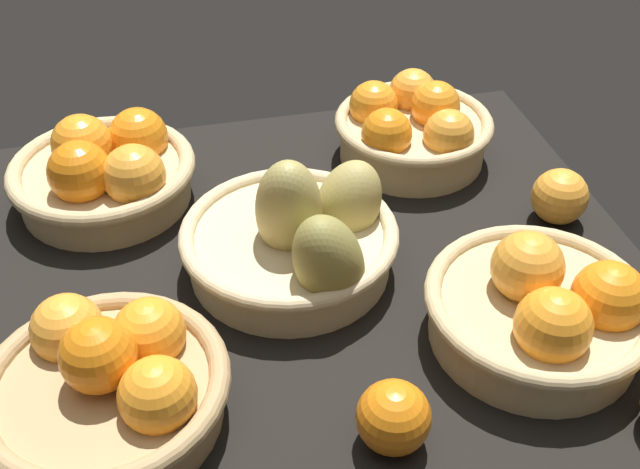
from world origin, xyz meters
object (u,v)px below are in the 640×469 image
object	(u,v)px
basket_near_left	(110,382)
loose_orange_back_gap	(393,417)
basket_center_pears	(301,238)
basket_far_right	(412,128)
basket_near_right	(543,309)
loose_orange_side_gap	(560,197)
basket_far_left	(106,171)

from	to	relation	value
basket_near_left	loose_orange_back_gap	xyz separation A→B (cm)	(25.00, -9.30, -0.81)
basket_center_pears	loose_orange_back_gap	world-z (taller)	basket_center_pears
basket_far_right	basket_near_right	distance (cm)	36.81
basket_near_right	loose_orange_side_gap	world-z (taller)	basket_near_right
basket_far_right	loose_orange_side_gap	xyz separation A→B (cm)	(13.54, -17.93, -1.17)
basket_far_right	basket_far_left	distance (cm)	41.65
basket_far_left	basket_near_right	xyz separation A→B (cm)	(43.68, -35.73, -0.03)
basket_far_left	basket_near_right	world-z (taller)	basket_near_right
basket_near_left	loose_orange_back_gap	world-z (taller)	basket_near_left
basket_far_right	loose_orange_back_gap	xyz separation A→B (cm)	(-16.76, -45.70, -1.21)
basket_near_right	loose_orange_side_gap	bearing A→B (deg)	58.58
basket_far_left	basket_near_right	bearing A→B (deg)	-39.28
basket_far_left	loose_orange_side_gap	bearing A→B (deg)	-17.05
basket_far_right	basket_center_pears	xyz separation A→B (cm)	(-19.98, -20.09, -0.04)
basket_near_left	loose_orange_side_gap	xyz separation A→B (cm)	(55.29, 18.46, -0.77)
basket_near_left	loose_orange_side_gap	distance (cm)	58.30
basket_center_pears	basket_near_right	xyz separation A→B (cm)	(22.03, -16.66, -0.13)
basket_near_left	loose_orange_back_gap	size ratio (longest dim) A/B	3.38
basket_far_right	loose_orange_side_gap	size ratio (longest dim) A/B	3.09
loose_orange_side_gap	basket_far_right	bearing A→B (deg)	127.06
basket_near_right	basket_far_left	bearing A→B (deg)	140.72
basket_center_pears	basket_far_left	size ratio (longest dim) A/B	1.06
basket_far_right	loose_orange_back_gap	bearing A→B (deg)	-110.14
basket_center_pears	loose_orange_back_gap	distance (cm)	25.84
basket_near_left	loose_orange_side_gap	bearing A→B (deg)	18.46
basket_center_pears	basket_far_left	distance (cm)	28.85
basket_far_left	loose_orange_back_gap	xyz separation A→B (cm)	(24.88, -44.68, -1.07)
basket_far_right	basket_far_left	xyz separation A→B (cm)	(-41.63, -1.02, -0.14)
basket_near_right	loose_orange_side_gap	size ratio (longest dim) A/B	3.35
basket_far_left	basket_near_right	distance (cm)	56.44
basket_near_right	loose_orange_back_gap	world-z (taller)	basket_near_right
basket_far_right	basket_near_right	size ratio (longest dim) A/B	0.92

